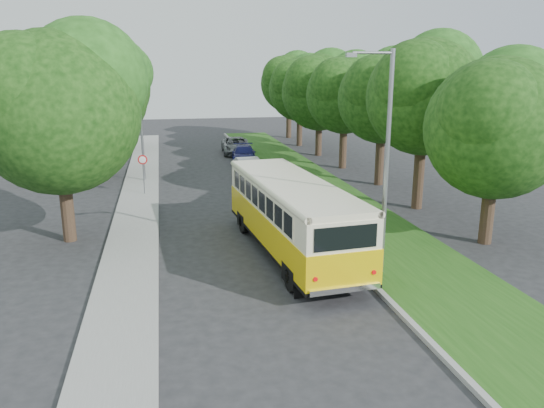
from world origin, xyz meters
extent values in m
plane|color=#262629|center=(0.00, 0.00, 0.00)|extent=(120.00, 120.00, 0.00)
cube|color=gray|center=(3.60, 5.00, 0.07)|extent=(0.20, 70.00, 0.15)
cube|color=#204E14|center=(5.95, 5.00, 0.07)|extent=(4.50, 70.00, 0.13)
cube|color=gray|center=(-4.80, 5.00, 0.06)|extent=(2.20, 70.00, 0.12)
cylinder|color=#332319|center=(10.15, 0.00, 1.67)|extent=(0.56, 0.56, 3.35)
sphere|color=black|center=(10.15, 0.00, 4.95)|extent=(5.85, 5.85, 5.85)
sphere|color=black|center=(11.18, 0.58, 6.12)|extent=(4.38, 4.38, 4.38)
sphere|color=black|center=(9.28, -0.73, 5.68)|extent=(4.09, 4.09, 4.09)
cylinder|color=#332319|center=(9.96, 6.00, 2.13)|extent=(0.56, 0.56, 4.26)
sphere|color=black|center=(9.96, 6.00, 5.91)|extent=(5.98, 5.98, 5.98)
sphere|color=black|center=(11.01, 6.60, 7.10)|extent=(4.49, 4.49, 4.49)
sphere|color=black|center=(9.06, 5.25, 6.65)|extent=(4.19, 4.19, 4.19)
cylinder|color=#332319|center=(10.28, 12.00, 1.98)|extent=(0.56, 0.56, 3.95)
sphere|color=black|center=(10.28, 12.00, 5.49)|extent=(5.61, 5.61, 5.61)
sphere|color=black|center=(11.26, 12.56, 6.62)|extent=(4.21, 4.21, 4.21)
sphere|color=black|center=(9.44, 11.30, 6.20)|extent=(3.92, 3.92, 3.92)
cylinder|color=#332319|center=(9.90, 18.00, 1.93)|extent=(0.56, 0.56, 3.86)
sphere|color=black|center=(9.90, 18.00, 5.41)|extent=(5.64, 5.64, 5.64)
sphere|color=black|center=(10.89, 18.56, 6.54)|extent=(4.23, 4.23, 4.23)
sphere|color=black|center=(9.05, 17.30, 6.12)|extent=(3.95, 3.95, 3.95)
cylinder|color=#332319|center=(9.80, 24.00, 1.79)|extent=(0.56, 0.56, 3.58)
sphere|color=black|center=(9.80, 24.00, 5.33)|extent=(6.36, 6.36, 6.36)
sphere|color=black|center=(10.91, 24.64, 6.60)|extent=(4.77, 4.77, 4.77)
sphere|color=black|center=(8.84, 23.21, 6.12)|extent=(4.45, 4.45, 4.45)
cylinder|color=#332319|center=(9.67, 30.00, 1.84)|extent=(0.56, 0.56, 3.68)
sphere|color=black|center=(9.67, 30.00, 5.31)|extent=(5.91, 5.91, 5.91)
sphere|color=black|center=(10.70, 30.59, 6.49)|extent=(4.43, 4.43, 4.43)
sphere|color=black|center=(8.78, 29.26, 6.05)|extent=(4.14, 4.14, 4.14)
cylinder|color=#332319|center=(10.05, 36.00, 2.02)|extent=(0.56, 0.56, 4.05)
sphere|color=black|center=(10.05, 36.00, 5.69)|extent=(5.97, 5.97, 5.97)
sphere|color=black|center=(11.09, 36.60, 6.88)|extent=(4.48, 4.48, 4.48)
sphere|color=black|center=(9.15, 35.25, 6.43)|extent=(4.18, 4.18, 4.18)
cylinder|color=#332319|center=(-7.50, 4.00, 1.84)|extent=(0.56, 0.56, 3.68)
sphere|color=black|center=(-7.50, 4.00, 5.55)|extent=(6.80, 6.80, 6.80)
sphere|color=black|center=(-6.31, 4.68, 6.91)|extent=(5.10, 5.10, 5.10)
sphere|color=black|center=(-8.52, 3.15, 6.40)|extent=(4.76, 4.76, 4.76)
cylinder|color=#332319|center=(-7.50, 18.00, 1.84)|extent=(0.56, 0.56, 3.68)
sphere|color=black|center=(-7.50, 18.00, 5.55)|extent=(6.80, 6.80, 6.80)
sphere|color=black|center=(-6.31, 18.68, 6.91)|extent=(5.10, 5.10, 5.10)
sphere|color=black|center=(-8.52, 17.15, 6.40)|extent=(4.76, 4.76, 4.76)
cylinder|color=#332319|center=(-7.50, 30.00, 1.84)|extent=(0.56, 0.56, 3.68)
sphere|color=black|center=(-7.50, 30.00, 5.55)|extent=(6.80, 6.80, 6.80)
sphere|color=black|center=(-6.31, 30.68, 6.91)|extent=(5.10, 5.10, 5.10)
sphere|color=black|center=(-8.52, 29.15, 6.40)|extent=(4.76, 4.76, 4.76)
cylinder|color=gray|center=(4.30, -2.50, 4.00)|extent=(0.16, 0.16, 8.00)
cylinder|color=gray|center=(3.60, -2.50, 7.85)|extent=(1.40, 0.10, 0.10)
cube|color=gray|center=(2.85, -2.50, 7.78)|extent=(0.35, 0.16, 0.14)
cylinder|color=gray|center=(-4.60, 16.00, 3.75)|extent=(0.16, 0.16, 7.50)
cylinder|color=gray|center=(-5.30, 16.00, 7.35)|extent=(1.40, 0.10, 0.10)
cube|color=gray|center=(-6.05, 16.00, 7.28)|extent=(0.35, 0.16, 0.14)
cylinder|color=gray|center=(-4.50, 12.00, 1.25)|extent=(0.06, 0.06, 2.50)
cone|color=red|center=(-4.50, 11.96, 2.15)|extent=(0.56, 0.02, 0.56)
cone|color=white|center=(-4.50, 11.94, 2.15)|extent=(0.40, 0.02, 0.40)
imported|color=silver|center=(3.00, 13.45, 0.74)|extent=(2.65, 4.62, 1.48)
imported|color=silver|center=(2.34, 15.50, 0.70)|extent=(1.66, 4.30, 1.40)
imported|color=#121652|center=(3.00, 21.84, 0.66)|extent=(2.37, 4.74, 1.32)
imported|color=slate|center=(3.00, 26.29, 0.71)|extent=(2.66, 5.27, 1.43)
camera|label=1|loc=(-3.31, -19.49, 7.41)|focal=35.00mm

